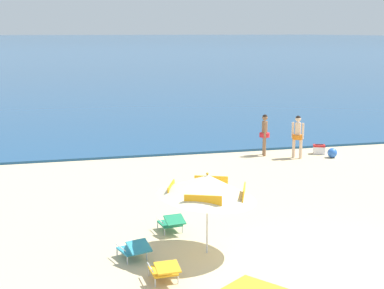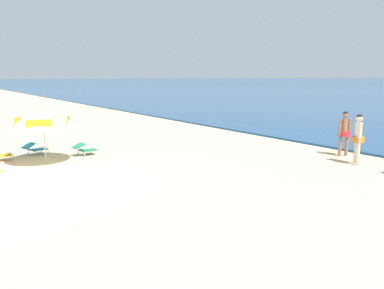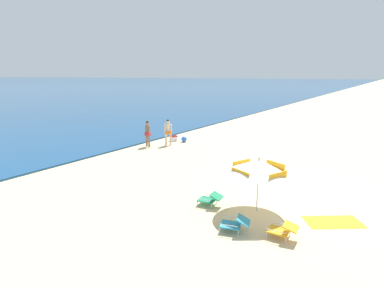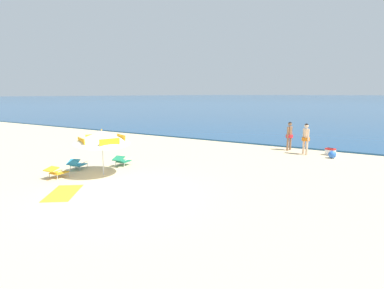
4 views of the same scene
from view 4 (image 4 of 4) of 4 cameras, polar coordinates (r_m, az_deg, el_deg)
name	(u,v)px [view 4 (image 4 of 4)]	position (r m, az deg, el deg)	size (l,w,h in m)	color
ground_plane	(119,195)	(10.73, -13.61, -9.28)	(800.00, 800.00, 0.00)	#D1BA8E
ocean_water	(368,97)	(419.55, 30.44, 7.84)	(800.00, 800.00, 0.10)	navy
beach_umbrella_striped_main	(102,137)	(13.11, -16.74, 1.39)	(3.13, 3.11, 2.01)	silver
lounge_chair_under_umbrella	(122,160)	(14.80, -13.18, -2.93)	(0.65, 0.94, 0.51)	#1E7F56
lounge_chair_beside_umbrella	(77,164)	(14.67, -21.00, -3.44)	(0.77, 1.00, 0.52)	teal
lounge_chair_facing_sea	(56,171)	(13.57, -24.34, -4.66)	(0.61, 0.88, 0.49)	gold
person_standing_near_shore	(306,137)	(18.14, 20.80, 1.40)	(0.44, 0.44, 1.78)	beige
person_standing_beside	(289,134)	(19.21, 18.01, 1.92)	(0.43, 0.50, 1.75)	#8C6042
cooler_box	(330,152)	(18.60, 24.76, -1.26)	(0.59, 0.51, 0.43)	white
beach_ball	(332,155)	(17.78, 25.08, -1.74)	(0.41, 0.41, 0.41)	blue
beach_towel	(63,193)	(11.53, -23.26, -8.44)	(0.90, 1.80, 0.01)	gold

